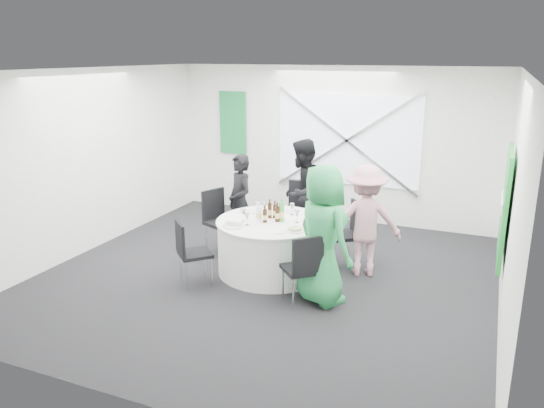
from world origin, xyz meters
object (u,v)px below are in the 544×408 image
at_px(chair_back_left, 218,216).
at_px(person_woman_green, 323,235).
at_px(clear_water_bottle, 259,214).
at_px(person_man_back, 302,192).
at_px(chair_back, 299,208).
at_px(person_man_back_left, 240,202).
at_px(green_water_bottle, 282,213).
at_px(banquet_table, 272,246).
at_px(chair_front_right, 304,265).
at_px(person_woman_pink, 365,221).
at_px(chair_front_left, 189,248).
at_px(chair_back_right, 348,229).

bearing_deg(chair_back_left, person_woman_green, -95.65).
bearing_deg(clear_water_bottle, person_man_back, 84.13).
height_order(chair_back, person_man_back_left, person_man_back_left).
xyz_separation_m(green_water_bottle, clear_water_bottle, (-0.29, -0.12, -0.02)).
distance_m(person_man_back, clear_water_bottle, 1.37).
relative_size(banquet_table, clear_water_bottle, 5.80).
xyz_separation_m(person_woman_green, green_water_bottle, (-0.80, 0.64, 0.01)).
bearing_deg(green_water_bottle, chair_back_left, 161.43).
bearing_deg(chair_back, person_woman_green, -63.28).
relative_size(chair_front_right, person_woman_pink, 0.59).
bearing_deg(chair_back, chair_front_left, -112.75).
relative_size(chair_back_left, chair_front_right, 1.06).
height_order(chair_back_left, chair_front_right, chair_back_left).
relative_size(chair_front_right, chair_front_left, 1.03).
height_order(banquet_table, person_woman_pink, person_woman_pink).
xyz_separation_m(chair_back, chair_back_left, (-1.06, -0.75, -0.04)).
bearing_deg(chair_front_right, banquet_table, -90.00).
xyz_separation_m(person_man_back, clear_water_bottle, (-0.14, -1.36, 0.01)).
relative_size(banquet_table, person_man_back_left, 1.03).
height_order(chair_front_right, clear_water_bottle, clear_water_bottle).
xyz_separation_m(chair_back, green_water_bottle, (0.16, -1.16, 0.27)).
bearing_deg(banquet_table, person_woman_pink, 19.52).
distance_m(chair_back_right, clear_water_bottle, 1.34).
distance_m(chair_back_right, person_woman_green, 1.30).
relative_size(chair_front_right, person_woman_green, 0.53).
distance_m(banquet_table, person_man_back_left, 1.14).
bearing_deg(person_man_back_left, green_water_bottle, 5.11).
xyz_separation_m(chair_back, person_woman_green, (0.96, -1.80, 0.26)).
bearing_deg(chair_back_right, green_water_bottle, -86.83).
bearing_deg(person_woman_pink, person_man_back_left, -26.49).
distance_m(person_man_back_left, person_woman_green, 2.20).
bearing_deg(banquet_table, chair_back_left, 158.18).
height_order(chair_back_left, person_man_back_left, person_man_back_left).
distance_m(person_man_back, green_water_bottle, 1.26).
xyz_separation_m(chair_back_left, chair_front_left, (0.26, -1.29, -0.05)).
relative_size(chair_front_left, person_woman_green, 0.51).
bearing_deg(green_water_bottle, chair_front_left, -137.43).
distance_m(chair_back_left, person_man_back_left, 0.40).
bearing_deg(green_water_bottle, person_man_back_left, 145.91).
height_order(chair_back_right, chair_front_right, chair_back_right).
xyz_separation_m(person_man_back_left, person_man_back, (0.82, 0.59, 0.10)).
bearing_deg(chair_back_right, chair_back, -154.47).
xyz_separation_m(chair_front_left, person_woman_green, (1.76, 0.24, 0.35)).
relative_size(green_water_bottle, clear_water_bottle, 1.17).
bearing_deg(clear_water_bottle, chair_back_right, 34.16).
xyz_separation_m(chair_back, chair_back_right, (0.95, -0.54, -0.05)).
distance_m(person_woman_pink, clear_water_bottle, 1.47).
relative_size(chair_back_right, clear_water_bottle, 3.56).
bearing_deg(banquet_table, chair_back, 91.41).
height_order(chair_back, chair_front_left, chair_back).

